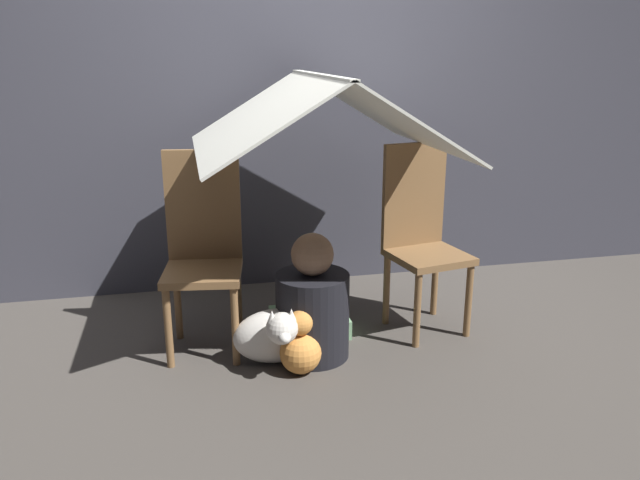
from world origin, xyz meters
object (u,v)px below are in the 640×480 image
at_px(chair_left, 203,247).
at_px(chair_right, 421,234).
at_px(person_front, 313,307).
at_px(dog, 278,335).

xyz_separation_m(chair_left, chair_right, (1.12, -0.00, 0.00)).
distance_m(chair_left, person_front, 0.60).
bearing_deg(chair_right, dog, -171.67).
distance_m(chair_left, dog, 0.56).
relative_size(chair_left, person_front, 1.58).
bearing_deg(chair_left, dog, -34.37).
distance_m(chair_right, dog, 0.93).
xyz_separation_m(chair_left, person_front, (0.49, -0.23, -0.26)).
height_order(person_front, dog, person_front).
bearing_deg(chair_right, person_front, -170.95).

